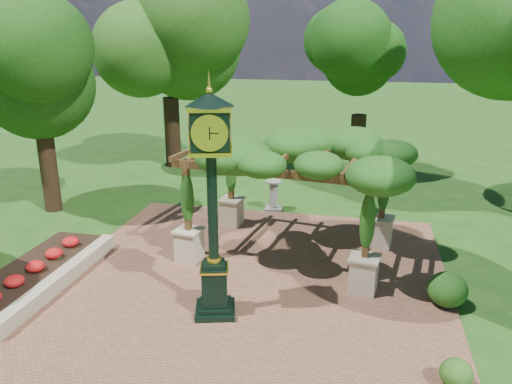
# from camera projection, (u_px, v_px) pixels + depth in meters

# --- Properties ---
(ground) EXTENTS (120.00, 120.00, 0.00)m
(ground) POSITION_uv_depth(u_px,v_px,m) (232.00, 318.00, 11.24)
(ground) COLOR #1E4714
(ground) RESTS_ON ground
(brick_plaza) EXTENTS (10.00, 12.00, 0.04)m
(brick_plaza) POSITION_uv_depth(u_px,v_px,m) (243.00, 295.00, 12.17)
(brick_plaza) COLOR brown
(brick_plaza) RESTS_ON ground
(border_wall) EXTENTS (0.35, 5.00, 0.40)m
(border_wall) POSITION_uv_depth(u_px,v_px,m) (61.00, 279.00, 12.58)
(border_wall) COLOR #C6B793
(border_wall) RESTS_ON ground
(flower_bed) EXTENTS (1.50, 5.00, 0.36)m
(flower_bed) POSITION_uv_depth(u_px,v_px,m) (30.00, 276.00, 12.77)
(flower_bed) COLOR red
(flower_bed) RESTS_ON ground
(pedestal_clock) EXTENTS (1.22, 1.22, 5.07)m
(pedestal_clock) POSITION_uv_depth(u_px,v_px,m) (212.00, 187.00, 10.48)
(pedestal_clock) COLOR black
(pedestal_clock) RESTS_ON brick_plaza
(pergola) EXTENTS (6.09, 4.34, 3.53)m
(pergola) POSITION_uv_depth(u_px,v_px,m) (290.00, 157.00, 13.61)
(pergola) COLOR beige
(pergola) RESTS_ON brick_plaza
(sundial) EXTENTS (0.69, 0.69, 1.11)m
(sundial) POSITION_uv_depth(u_px,v_px,m) (274.00, 197.00, 17.97)
(sundial) COLOR gray
(sundial) RESTS_ON ground
(shrub_front) EXTENTS (0.72, 0.72, 0.53)m
(shrub_front) POSITION_uv_depth(u_px,v_px,m) (456.00, 373.00, 8.94)
(shrub_front) COLOR #2B5A19
(shrub_front) RESTS_ON brick_plaza
(shrub_mid) EXTENTS (1.17, 1.17, 0.82)m
(shrub_mid) POSITION_uv_depth(u_px,v_px,m) (448.00, 289.00, 11.56)
(shrub_mid) COLOR #215016
(shrub_mid) RESTS_ON brick_plaza
(shrub_back) EXTENTS (0.87, 0.87, 0.74)m
(shrub_back) POSITION_uv_depth(u_px,v_px,m) (372.00, 218.00, 16.18)
(shrub_back) COLOR #2E681E
(shrub_back) RESTS_ON brick_plaza
(tree_west_near) EXTENTS (3.67, 3.67, 7.11)m
(tree_west_near) POSITION_uv_depth(u_px,v_px,m) (36.00, 73.00, 16.65)
(tree_west_near) COLOR #382216
(tree_west_near) RESTS_ON ground
(tree_west_far) EXTENTS (4.77, 4.77, 8.46)m
(tree_west_far) POSITION_uv_depth(u_px,v_px,m) (168.00, 41.00, 22.47)
(tree_west_far) COLOR black
(tree_west_far) RESTS_ON ground
(tree_north) EXTENTS (3.28, 3.28, 7.26)m
(tree_north) POSITION_uv_depth(u_px,v_px,m) (362.00, 63.00, 20.65)
(tree_north) COLOR black
(tree_north) RESTS_ON ground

